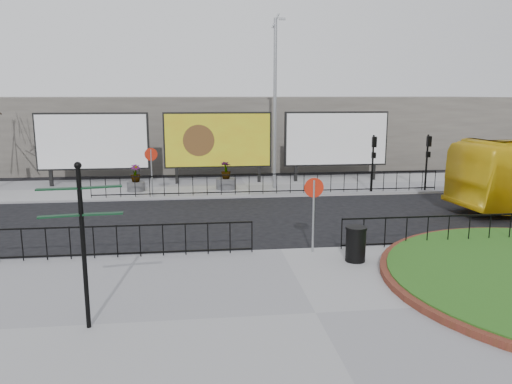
{
  "coord_description": "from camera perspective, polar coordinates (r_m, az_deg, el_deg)",
  "views": [
    {
      "loc": [
        -2.72,
        -15.83,
        5.24
      ],
      "look_at": [
        -0.73,
        0.89,
        1.92
      ],
      "focal_mm": 35.0,
      "sensor_mm": 36.0,
      "label": 1
    }
  ],
  "objects": [
    {
      "name": "ground",
      "position": [
        16.89,
        2.82,
        -6.92
      ],
      "size": [
        90.0,
        90.0,
        0.0
      ],
      "primitive_type": "plane",
      "color": "black",
      "rests_on": "ground"
    },
    {
      "name": "pavement_near",
      "position": [
        12.3,
        6.81,
        -13.81
      ],
      "size": [
        30.0,
        10.0,
        0.12
      ],
      "primitive_type": "cube",
      "color": "gray",
      "rests_on": "ground"
    },
    {
      "name": "pavement_far",
      "position": [
        28.43,
        -1.2,
        0.67
      ],
      "size": [
        44.0,
        6.0,
        0.12
      ],
      "primitive_type": "cube",
      "color": "gray",
      "rests_on": "ground"
    },
    {
      "name": "railing_near_left",
      "position": [
        16.51,
        -18.06,
        -5.46
      ],
      "size": [
        10.0,
        0.1,
        1.1
      ],
      "primitive_type": null,
      "color": "black",
      "rests_on": "pavement_near"
    },
    {
      "name": "railing_near_right",
      "position": [
        18.63,
        23.19,
        -3.96
      ],
      "size": [
        9.0,
        0.1,
        1.1
      ],
      "primitive_type": null,
      "color": "black",
      "rests_on": "pavement_near"
    },
    {
      "name": "railing_far",
      "position": [
        25.81,
        1.6,
        0.96
      ],
      "size": [
        18.0,
        0.1,
        1.1
      ],
      "primitive_type": null,
      "color": "black",
      "rests_on": "pavement_far"
    },
    {
      "name": "speed_sign_far",
      "position": [
        25.55,
        -11.88,
        3.45
      ],
      "size": [
        0.64,
        0.07,
        2.47
      ],
      "color": "gray",
      "rests_on": "pavement_far"
    },
    {
      "name": "speed_sign_near",
      "position": [
        16.22,
        6.61,
        -0.73
      ],
      "size": [
        0.64,
        0.07,
        2.47
      ],
      "color": "gray",
      "rests_on": "pavement_near"
    },
    {
      "name": "billboard_left",
      "position": [
        29.49,
        -18.16,
        5.47
      ],
      "size": [
        6.2,
        0.31,
        4.1
      ],
      "color": "black",
      "rests_on": "pavement_far"
    },
    {
      "name": "billboard_mid",
      "position": [
        28.94,
        -4.38,
        5.9
      ],
      "size": [
        6.2,
        0.31,
        4.1
      ],
      "color": "black",
      "rests_on": "pavement_far"
    },
    {
      "name": "billboard_right",
      "position": [
        30.06,
        9.15,
        5.98
      ],
      "size": [
        6.2,
        0.31,
        4.1
      ],
      "color": "black",
      "rests_on": "pavement_far"
    },
    {
      "name": "lamp_post",
      "position": [
        27.16,
        2.19,
        10.28
      ],
      "size": [
        0.74,
        0.18,
        9.23
      ],
      "color": "gray",
      "rests_on": "pavement_far"
    },
    {
      "name": "signal_pole_a",
      "position": [
        26.98,
        13.27,
        4.18
      ],
      "size": [
        0.22,
        0.26,
        3.0
      ],
      "color": "black",
      "rests_on": "pavement_far"
    },
    {
      "name": "signal_pole_b",
      "position": [
        28.15,
        19.03,
        4.15
      ],
      "size": [
        0.22,
        0.26,
        3.0
      ],
      "color": "black",
      "rests_on": "pavement_far"
    },
    {
      "name": "building_backdrop",
      "position": [
        38.02,
        -2.7,
        7.02
      ],
      "size": [
        40.0,
        10.0,
        5.0
      ],
      "primitive_type": "cube",
      "color": "#6B655D",
      "rests_on": "ground"
    },
    {
      "name": "fingerpost_sign",
      "position": [
        11.36,
        -19.24,
        -4.12
      ],
      "size": [
        1.75,
        0.49,
        3.72
      ],
      "rotation": [
        0.0,
        0.0,
        0.07
      ],
      "color": "black",
      "rests_on": "pavement_near"
    },
    {
      "name": "litter_bin",
      "position": [
        15.82,
        11.33,
        -5.83
      ],
      "size": [
        0.66,
        0.66,
        1.1
      ],
      "color": "black",
      "rests_on": "pavement_near"
    },
    {
      "name": "planter_a",
      "position": [
        27.42,
        -13.57,
        1.16
      ],
      "size": [
        0.94,
        0.94,
        1.42
      ],
      "color": "#4C4C4F",
      "rests_on": "pavement_far"
    },
    {
      "name": "planter_b",
      "position": [
        27.26,
        -3.45,
        1.41
      ],
      "size": [
        1.09,
        1.09,
        1.53
      ],
      "color": "#4C4C4F",
      "rests_on": "pavement_far"
    }
  ]
}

